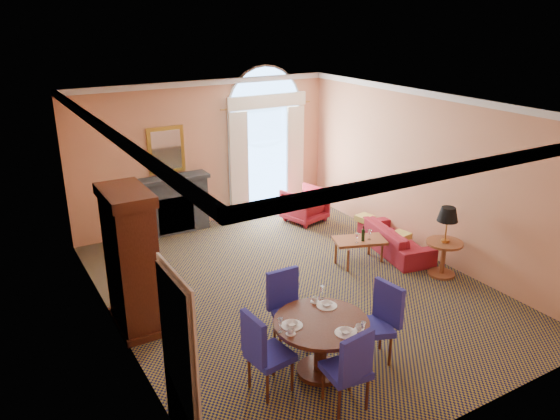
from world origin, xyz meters
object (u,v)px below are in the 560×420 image
armchair (304,205)px  coffee_table (360,241)px  armoire (132,263)px  sofa (395,239)px  side_table (446,234)px  dining_table (321,335)px

armchair → coffee_table: 2.43m
armoire → sofa: size_ratio=1.17×
side_table → armoire: bearing=167.6°
coffee_table → side_table: bearing=-30.1°
dining_table → coffee_table: bearing=43.4°
sofa → armchair: (-0.64, 2.36, 0.11)m
dining_table → armchair: (2.87, 4.83, -0.19)m
side_table → armchair: bearing=100.8°
armchair → dining_table: bearing=44.9°
armoire → coffee_table: size_ratio=2.02×
dining_table → sofa: dining_table is taller
armchair → armoire: bearing=13.1°
dining_table → armchair: bearing=59.3°
dining_table → side_table: (3.56, 1.25, 0.24)m
armchair → side_table: (0.69, -3.59, 0.43)m
armchair → side_table: 3.68m
armchair → coffee_table: coffee_table is taller
sofa → armchair: bearing=26.1°
armoire → side_table: armoire is taller
dining_table → side_table: size_ratio=0.97×
armoire → dining_table: armoire is taller
sofa → coffee_table: coffee_table is taller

